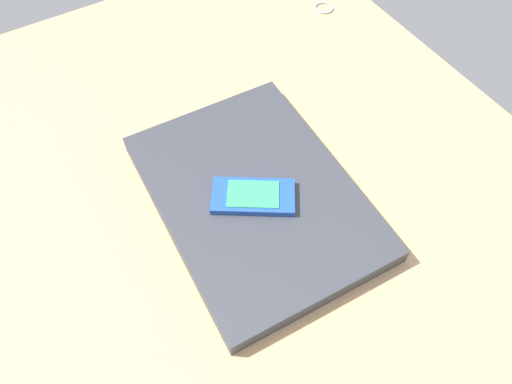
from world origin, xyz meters
TOP-DOWN VIEW (x-y plane):
  - desk_surface at (0.00, 0.00)cm, footprint 120.00×80.00cm
  - laptop_closed at (-9.13, 0.17)cm, footprint 33.13×24.55cm
  - cell_phone_on_laptop at (-8.22, -0.78)cm, footprint 9.78×11.29cm
  - key_ring at (-37.89, 31.37)cm, footprint 3.38×3.38cm

SIDE VIEW (x-z plane):
  - desk_surface at x=0.00cm, z-range 0.00..3.00cm
  - key_ring at x=-37.89cm, z-range 3.00..3.36cm
  - laptop_closed at x=-9.13cm, z-range 3.00..5.44cm
  - cell_phone_on_laptop at x=-8.22cm, z-range 5.41..6.46cm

